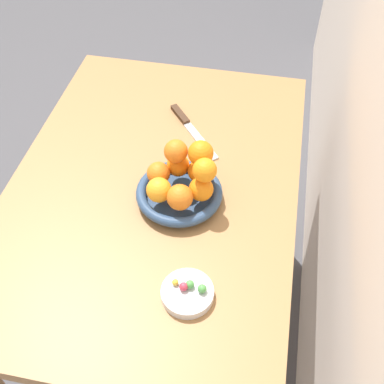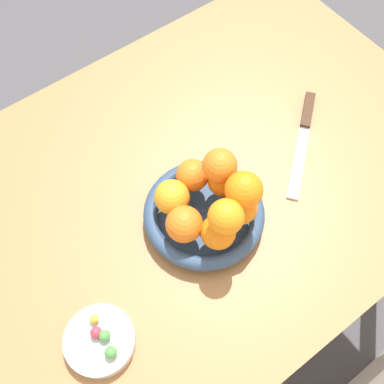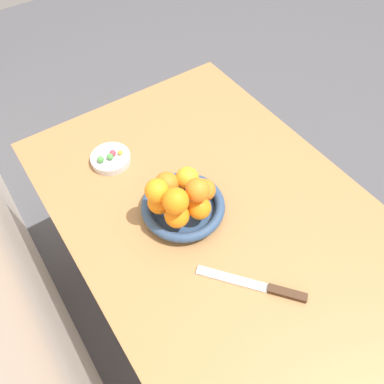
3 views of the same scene
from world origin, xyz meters
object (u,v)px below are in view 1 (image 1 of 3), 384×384
(candy_dish, at_px, (187,293))
(fruit_bowl, at_px, (179,194))
(candy_ball_2, at_px, (184,287))
(orange_5, at_px, (180,197))
(orange_0, at_px, (201,189))
(orange_4, at_px, (159,190))
(dining_table, at_px, (155,205))
(orange_3, at_px, (158,173))
(orange_8, at_px, (176,150))
(orange_2, at_px, (178,165))
(orange_1, at_px, (200,171))
(candy_ball_3, at_px, (190,284))
(candy_ball_1, at_px, (175,282))
(candy_ball_0, at_px, (202,289))
(orange_7, at_px, (201,154))
(orange_6, at_px, (205,170))
(knife, at_px, (189,127))

(candy_dish, bearing_deg, fruit_bowl, -164.26)
(candy_ball_2, bearing_deg, orange_5, -165.93)
(orange_0, height_order, orange_4, orange_4)
(dining_table, xyz_separation_m, orange_3, (0.03, 0.02, 0.16))
(orange_4, xyz_separation_m, orange_8, (-0.09, 0.03, 0.06))
(fruit_bowl, bearing_deg, orange_2, -165.62)
(orange_1, relative_size, orange_4, 0.99)
(orange_1, relative_size, orange_3, 1.04)
(candy_ball_3, bearing_deg, candy_dish, -18.57)
(dining_table, xyz_separation_m, orange_2, (-0.01, 0.07, 0.16))
(orange_4, height_order, candy_ball_1, orange_4)
(orange_1, distance_m, candy_ball_0, 0.32)
(orange_4, distance_m, candy_ball_3, 0.25)
(orange_1, xyz_separation_m, orange_2, (-0.01, -0.06, -0.00))
(candy_ball_0, relative_size, candy_ball_3, 1.05)
(dining_table, height_order, candy_ball_2, candy_ball_2)
(candy_ball_1, xyz_separation_m, candy_ball_2, (0.01, 0.02, 0.00))
(orange_0, relative_size, orange_4, 0.97)
(orange_7, height_order, candy_ball_3, orange_7)
(orange_7, distance_m, candy_ball_0, 0.33)
(orange_4, distance_m, orange_5, 0.06)
(candy_ball_0, bearing_deg, orange_1, -168.57)
(orange_8, distance_m, candy_ball_1, 0.33)
(orange_6, xyz_separation_m, knife, (-0.29, -0.09, -0.13))
(orange_6, relative_size, candy_ball_0, 2.96)
(fruit_bowl, distance_m, orange_0, 0.08)
(orange_8, bearing_deg, orange_6, 55.98)
(orange_0, distance_m, orange_4, 0.10)
(dining_table, distance_m, orange_1, 0.20)
(candy_dish, bearing_deg, dining_table, -153.44)
(orange_5, height_order, candy_ball_0, orange_5)
(orange_6, distance_m, knife, 0.33)
(orange_5, xyz_separation_m, orange_8, (-0.10, -0.03, 0.06))
(fruit_bowl, bearing_deg, candy_dish, 15.74)
(candy_dish, xyz_separation_m, candy_ball_3, (-0.01, 0.00, 0.02))
(dining_table, distance_m, candy_ball_0, 0.38)
(candy_ball_0, height_order, knife, candy_ball_0)
(orange_0, distance_m, orange_6, 0.06)
(dining_table, distance_m, orange_5, 0.21)
(fruit_bowl, relative_size, candy_ball_3, 11.64)
(orange_4, xyz_separation_m, orange_6, (-0.03, 0.11, 0.06))
(fruit_bowl, distance_m, orange_6, 0.13)
(orange_0, bearing_deg, fruit_bowl, -105.62)
(orange_0, bearing_deg, candy_ball_1, -2.77)
(orange_6, height_order, candy_ball_0, orange_6)
(fruit_bowl, distance_m, orange_7, 0.13)
(fruit_bowl, relative_size, knife, 1.03)
(orange_3, xyz_separation_m, orange_8, (-0.03, 0.04, 0.06))
(candy_ball_0, xyz_separation_m, candy_ball_3, (-0.01, -0.03, -0.00))
(orange_1, height_order, orange_8, orange_8)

